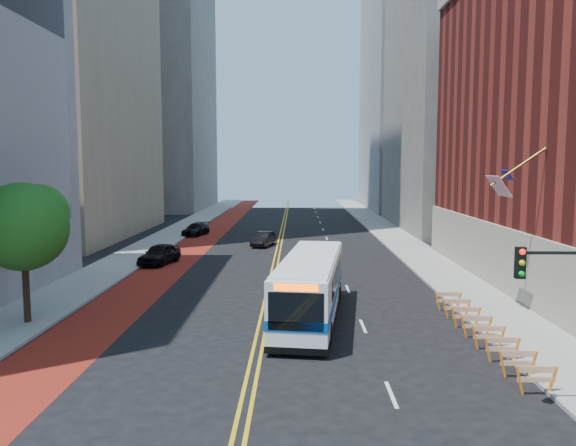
% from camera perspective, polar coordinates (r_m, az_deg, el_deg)
% --- Properties ---
extents(ground, '(160.00, 160.00, 0.00)m').
position_cam_1_polar(ground, '(21.60, -3.59, -14.85)').
color(ground, black).
rests_on(ground, ground).
extents(sidewalk_left, '(4.00, 140.00, 0.15)m').
position_cam_1_polar(sidewalk_left, '(52.49, -14.21, -2.55)').
color(sidewalk_left, gray).
rests_on(sidewalk_left, ground).
extents(sidewalk_right, '(4.00, 140.00, 0.15)m').
position_cam_1_polar(sidewalk_right, '(51.75, 12.43, -2.62)').
color(sidewalk_right, gray).
rests_on(sidewalk_right, ground).
extents(bus_lane_paint, '(3.60, 140.00, 0.01)m').
position_cam_1_polar(bus_lane_paint, '(51.63, -10.02, -2.67)').
color(bus_lane_paint, maroon).
rests_on(bus_lane_paint, ground).
extents(center_line_inner, '(0.14, 140.00, 0.01)m').
position_cam_1_polar(center_line_inner, '(50.74, -1.19, -2.74)').
color(center_line_inner, gold).
rests_on(center_line_inner, ground).
extents(center_line_outer, '(0.14, 140.00, 0.01)m').
position_cam_1_polar(center_line_outer, '(50.73, -0.78, -2.74)').
color(center_line_outer, gold).
rests_on(center_line_outer, ground).
extents(lane_dashes, '(0.14, 98.20, 0.01)m').
position_cam_1_polar(lane_dashes, '(58.72, 3.95, -1.56)').
color(lane_dashes, silver).
rests_on(lane_dashes, ground).
extents(midrise_right_near, '(18.00, 26.00, 40.00)m').
position_cam_1_polar(midrise_right_near, '(72.47, 18.70, 15.45)').
color(midrise_right_near, slate).
rests_on(midrise_right_near, ground).
extents(midrise_right_far, '(20.00, 28.00, 55.00)m').
position_cam_1_polar(midrise_right_far, '(102.59, 14.05, 16.93)').
color(midrise_right_far, gray).
rests_on(midrise_right_far, ground).
extents(midrise_left_far, '(20.00, 26.00, 65.00)m').
position_cam_1_polar(midrise_left_far, '(104.41, -14.22, 19.54)').
color(midrise_left_far, slate).
rests_on(midrise_left_far, ground).
extents(construction_barriers, '(1.42, 10.91, 1.00)m').
position_cam_1_polar(construction_barriers, '(25.84, 19.14, -10.09)').
color(construction_barriers, orange).
rests_on(construction_barriers, ground).
extents(street_tree, '(4.20, 4.20, 6.70)m').
position_cam_1_polar(street_tree, '(29.28, -25.19, -0.02)').
color(street_tree, black).
rests_on(street_tree, sidewalk_left).
extents(traffic_signal, '(2.21, 0.34, 5.07)m').
position_cam_1_polar(traffic_signal, '(18.78, 25.59, -6.77)').
color(traffic_signal, black).
rests_on(traffic_signal, sidewalk_right).
extents(transit_bus, '(3.98, 11.85, 3.20)m').
position_cam_1_polar(transit_bus, '(27.98, 2.33, -6.44)').
color(transit_bus, white).
rests_on(transit_bus, ground).
extents(car_a, '(2.85, 4.92, 1.57)m').
position_cam_1_polar(car_a, '(44.52, -12.92, -3.09)').
color(car_a, black).
rests_on(car_a, ground).
extents(car_b, '(2.31, 4.28, 1.34)m').
position_cam_1_polar(car_b, '(53.02, -2.53, -1.64)').
color(car_b, black).
rests_on(car_b, ground).
extents(car_c, '(2.83, 4.83, 1.31)m').
position_cam_1_polar(car_c, '(61.78, -9.34, -0.64)').
color(car_c, black).
rests_on(car_c, ground).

